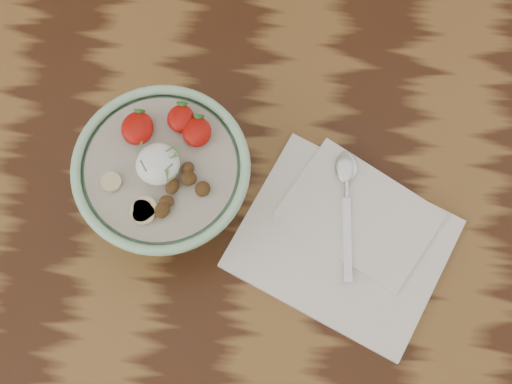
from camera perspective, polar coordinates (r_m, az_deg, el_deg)
table at (r=98.66cm, az=-3.68°, el=-3.17°), size 160.00×90.00×75.00cm
breakfast_bowl at (r=84.31cm, az=-7.28°, el=1.06°), size 20.20×20.20×13.21cm
napkin at (r=88.76cm, az=7.23°, el=-3.63°), size 30.21×27.80×1.50cm
spoon at (r=89.31cm, az=7.23°, el=0.57°), size 3.08×16.69×0.87cm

